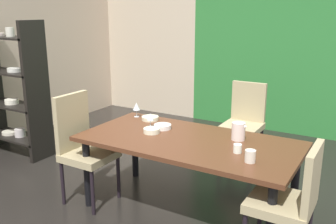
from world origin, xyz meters
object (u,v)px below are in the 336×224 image
display_shelf (12,89)px  serving_bowl_front (152,131)px  dining_table (188,147)px  chair_head_far (244,119)px  wine_glass_south (136,107)px  wine_glass_near_window (150,117)px  cup_corner (250,156)px  chair_right_near (292,198)px  cup_right (238,148)px  pitcher_left (239,131)px  chair_left_near (82,144)px  serving_bowl_center (163,127)px  serving_bowl_north (150,118)px

display_shelf → serving_bowl_front: size_ratio=11.15×
dining_table → chair_head_far: (0.05, 1.37, -0.08)m
serving_bowl_front → wine_glass_south: bearing=139.2°
wine_glass_near_window → cup_corner: bearing=-17.3°
chair_right_near → serving_bowl_front: 1.41m
display_shelf → cup_right: bearing=-5.2°
display_shelf → wine_glass_south: 1.83m
chair_right_near → pitcher_left: 0.84m
display_shelf → dining_table: bearing=-4.4°
wine_glass_near_window → chair_head_far: bearing=66.5°
chair_left_near → cup_right: size_ratio=14.74×
chair_left_near → serving_bowl_center: bearing=125.6°
wine_glass_near_window → pitcher_left: pitcher_left is taller
chair_left_near → cup_corner: bearing=93.0°
dining_table → serving_bowl_front: serving_bowl_front is taller
chair_right_near → display_shelf: (-3.63, 0.51, 0.31)m
chair_left_near → wine_glass_near_window: 0.71m
chair_head_far → serving_bowl_north: bearing=57.0°
chair_right_near → pitcher_left: bearing=48.9°
cup_corner → wine_glass_near_window: bearing=162.7°
chair_right_near → serving_bowl_north: 1.75m
chair_right_near → cup_right: size_ratio=13.15×
serving_bowl_north → wine_glass_near_window: bearing=-55.5°
chair_head_far → wine_glass_south: bearing=49.3°
serving_bowl_front → cup_corner: bearing=-11.4°
chair_right_near → cup_right: chair_right_near is taller
chair_head_far → display_shelf: bearing=23.5°
chair_head_far → dining_table: bearing=88.1°
dining_table → serving_bowl_north: serving_bowl_north is taller
chair_head_far → serving_bowl_front: 1.46m
chair_right_near → wine_glass_near_window: (-1.48, 0.44, 0.27)m
chair_left_near → chair_right_near: (1.98, 0.00, -0.04)m
wine_glass_south → cup_corner: wine_glass_south is taller
cup_right → chair_right_near: bearing=-24.1°
chair_left_near → serving_bowl_north: bearing=150.4°
display_shelf → serving_bowl_north: size_ratio=9.66×
wine_glass_south → wine_glass_near_window: bearing=-35.0°
chair_head_far → cup_right: (0.45, -1.46, 0.19)m
wine_glass_near_window → serving_bowl_front: wine_glass_near_window is taller
cup_right → display_shelf: bearing=174.8°
serving_bowl_center → cup_corner: 1.07m
cup_right → pitcher_left: 0.32m
display_shelf → cup_right: (3.14, -0.29, -0.11)m
dining_table → display_shelf: display_shelf is taller
chair_left_near → cup_corner: size_ratio=11.09×
chair_left_near → wine_glass_near_window: bearing=131.2°
pitcher_left → wine_glass_south: bearing=173.1°
wine_glass_near_window → serving_bowl_front: bearing=-53.4°
chair_left_near → cup_corner: (1.64, 0.09, 0.18)m
chair_head_far → chair_left_near: bearing=58.2°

